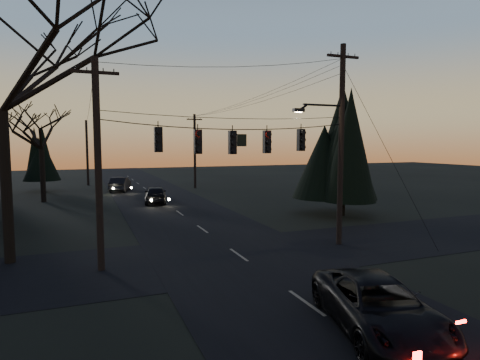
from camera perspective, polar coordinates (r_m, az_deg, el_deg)
name	(u,v)px	position (r m, az deg, el deg)	size (l,w,h in m)	color
main_road	(186,218)	(28.12, -7.64, -5.35)	(8.00, 120.00, 0.02)	black
cross_road	(239,255)	(18.80, -0.19, -10.62)	(60.00, 7.00, 0.02)	black
utility_pole_right	(339,244)	(21.36, 13.87, -8.87)	(5.00, 0.30, 10.00)	black
utility_pole_left	(101,270)	(17.63, -19.10, -12.02)	(1.80, 0.30, 8.50)	black
utility_pole_far_r	(195,188)	(46.74, -6.39, -1.15)	(1.80, 0.30, 8.50)	black
utility_pole_far_l	(88,185)	(53.11, -20.77, -0.70)	(0.30, 0.30, 8.00)	black
span_signal_assembly	(234,141)	(18.01, -0.91, 5.58)	(11.50, 0.44, 1.58)	black
evergreen_right	(344,149)	(29.24, 14.56, 4.29)	(4.92, 4.92, 8.33)	black
bare_tree_dist	(41,128)	(39.11, -26.50, 6.67)	(6.11, 6.11, 9.33)	black
evergreen_dist	(41,157)	(48.21, -26.44, 3.00)	(3.29, 3.29, 6.33)	black
suv_near	(378,306)	(12.05, 19.04, -16.60)	(2.37, 5.15, 1.43)	black
sedan_oncoming_a	(156,195)	(35.30, -11.92, -2.06)	(1.77, 4.40, 1.50)	black
sedan_oncoming_b	(120,184)	(45.05, -16.67, -0.59)	(1.63, 4.66, 1.54)	black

